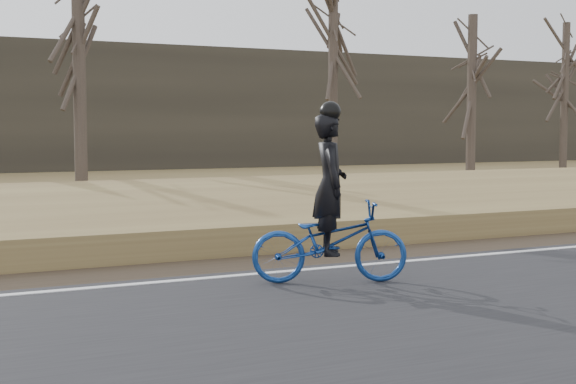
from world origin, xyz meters
name	(u,v)px	position (x,y,z in m)	size (l,w,h in m)	color
ground	(392,270)	(0.00, 0.00, 0.00)	(120.00, 120.00, 0.00)	olive
road	(515,303)	(0.00, -2.50, 0.03)	(120.00, 6.00, 0.06)	black
edge_line	(384,263)	(0.00, 0.20, 0.07)	(120.00, 0.12, 0.01)	silver
shoulder	(349,256)	(0.00, 1.20, 0.02)	(120.00, 1.60, 0.04)	#473A2B
embankment	(269,222)	(0.00, 4.20, 0.22)	(120.00, 5.00, 0.44)	olive
ballast	(201,205)	(0.00, 8.00, 0.23)	(120.00, 3.00, 0.45)	slate
railroad	(201,192)	(0.00, 8.00, 0.53)	(120.00, 2.40, 0.29)	black
treeline_backdrop	(46,107)	(0.00, 30.00, 3.00)	(120.00, 4.00, 6.00)	#383328
cyclist	(330,226)	(-1.37, -0.70, 0.77)	(2.04, 1.31, 2.24)	navy
bare_tree_near_left	(80,89)	(-1.63, 13.44, 3.07)	(0.36, 0.36, 6.13)	#473C34
bare_tree_center	(333,70)	(8.22, 16.74, 4.14)	(0.36, 0.36, 8.27)	#473C34
bare_tree_right	(472,99)	(12.82, 14.52, 3.07)	(0.36, 0.36, 6.13)	#473C34
bare_tree_far_right	(565,97)	(22.38, 19.62, 3.49)	(0.36, 0.36, 6.98)	#473C34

